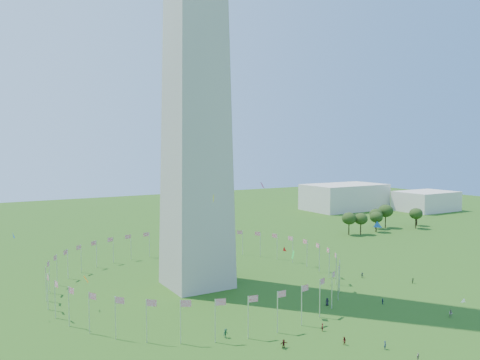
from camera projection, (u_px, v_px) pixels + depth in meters
name	position (u px, v px, depth m)	size (l,w,h in m)	color
ground	(307.00, 350.00, 91.16)	(600.00, 600.00, 0.00)	#1F4710
flag_ring	(197.00, 270.00, 133.79)	(80.24, 80.24, 9.00)	silver
gov_building_east_a	(344.00, 197.00, 295.47)	(50.00, 30.00, 16.00)	beige
gov_building_east_b	(426.00, 201.00, 290.12)	(35.00, 25.00, 12.00)	beige
crowd	(348.00, 353.00, 87.93)	(101.30, 70.05, 1.93)	gray
kites_aloft	(293.00, 228.00, 114.76)	(104.59, 60.21, 35.08)	blue
tree_line_east	(382.00, 220.00, 221.79)	(53.14, 15.78, 11.21)	#2B4818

